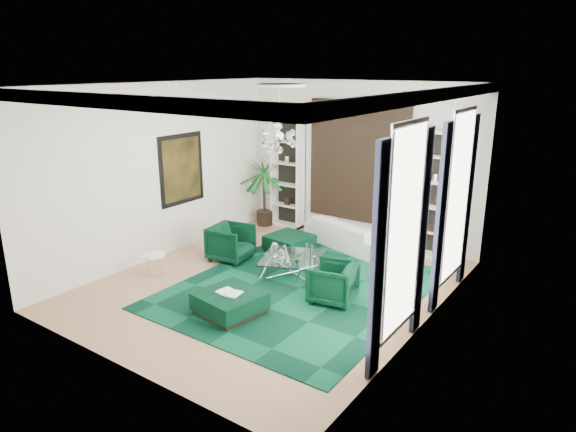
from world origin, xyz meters
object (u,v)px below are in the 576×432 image
Objects in this scene: coffee_table at (292,266)px; ottoman_side at (289,244)px; sofa at (350,234)px; side_table at (155,265)px; palm at (264,182)px; ottoman_front at (230,303)px; armchair_left at (231,243)px; armchair_right at (333,282)px.

coffee_table reaches higher than ottoman_side.
side_table is (-2.44, -3.73, -0.11)m from sofa.
palm is at bearing 94.05° from side_table.
palm is (-0.29, 4.03, 0.94)m from side_table.
palm is (-2.58, 2.44, 0.96)m from coffee_table.
palm is (-1.74, 1.34, 0.96)m from ottoman_side.
side_table is 0.20× the size of palm.
coffee_table reaches higher than ottoman_front.
palm reaches higher than ottoman_front.
armchair_left is at bearing 67.11° from sofa.
ottoman_side is 1.96× the size of side_table.
palm reaches higher than sofa.
armchair_left is (-1.77, -2.17, 0.06)m from sofa.
ottoman_side is 3.22m from ottoman_front.
armchair_left is at bearing -112.04° from armchair_right.
coffee_table is 1.20× the size of ottoman_front.
ottoman_front is at bearing -9.62° from side_table.
coffee_table is 2.58× the size of side_table.
palm is (-3.83, 2.98, 0.79)m from armchair_right.
palm is (-2.64, 4.43, 0.96)m from ottoman_front.
armchair_left is at bearing -68.64° from palm.
sofa is 2.90m from armchair_right.
sofa is 2.63× the size of armchair_left.
sofa is 2.50× the size of ottoman_side.
coffee_table is 3.67m from palm.
coffee_table is at bearing 102.20° from sofa.
sofa is 4.91× the size of side_table.
armchair_right is at bearing 128.57° from sofa.
side_table is 4.15m from palm.
palm reaches higher than armchair_right.
armchair_left is 1.07× the size of armchair_right.
ottoman_front is (0.06, -1.99, -0.01)m from coffee_table.
armchair_right is at bearing -23.49° from coffee_table.
coffee_table is (-1.25, 0.54, -0.16)m from armchair_right.
ottoman_front is at bearing -73.77° from ottoman_side.
sofa is 0.97× the size of palm.
sofa reaches higher than ottoman_front.
armchair_right reaches higher than side_table.
armchair_left is 2.75m from palm.
armchair_left reaches higher than ottoman_front.
armchair_right is 0.68× the size of coffee_table.
palm is at bearing 13.25° from armchair_left.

